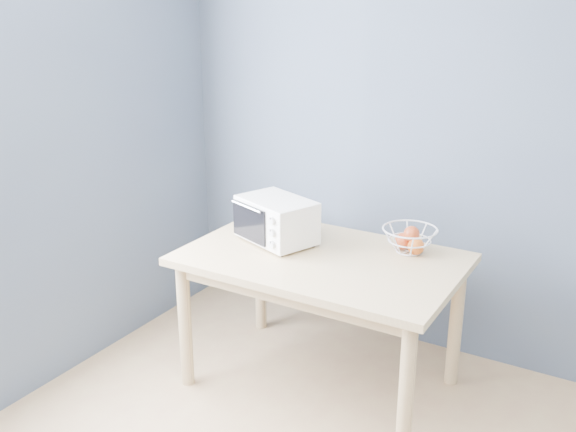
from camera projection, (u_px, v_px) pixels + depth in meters
The scene contains 4 objects.
room at pixel (292, 311), 1.51m from camera, with size 4.01×4.51×2.61m.
dining_table at pixel (321, 274), 3.32m from camera, with size 1.40×0.90×0.75m.
toaster_oven at pixel (274, 219), 3.45m from camera, with size 0.48×0.41×0.24m.
fruit_basket at pixel (410, 239), 3.31m from camera, with size 0.36×0.36×0.15m.
Camera 1 is at (0.68, -1.18, 2.00)m, focal length 40.00 mm.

